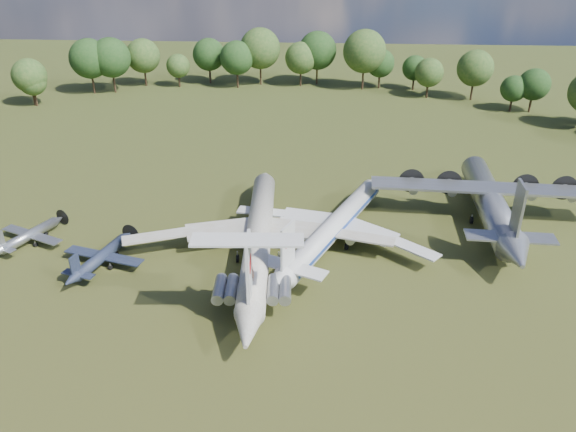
# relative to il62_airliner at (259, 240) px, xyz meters

# --- Properties ---
(ground) EXTENTS (300.00, 300.00, 0.00)m
(ground) POSITION_rel_il62_airliner_xyz_m (-3.58, 2.10, -2.28)
(ground) COLOR #213C14
(ground) RESTS_ON ground
(il62_airliner) EXTENTS (38.23, 48.40, 4.57)m
(il62_airliner) POSITION_rel_il62_airliner_xyz_m (0.00, 0.00, 0.00)
(il62_airliner) COLOR #B9B8B4
(il62_airliner) RESTS_ON ground
(tu104_jet) EXTENTS (43.04, 48.02, 3.94)m
(tu104_jet) POSITION_rel_il62_airliner_xyz_m (9.95, 3.91, -0.31)
(tu104_jet) COLOR #BEBEBE
(tu104_jet) RESTS_ON ground
(an12_transport) EXTENTS (36.67, 40.52, 5.09)m
(an12_transport) POSITION_rel_il62_airliner_xyz_m (32.80, 11.75, 0.26)
(an12_transport) COLOR gray
(an12_transport) RESTS_ON ground
(small_prop_west) EXTENTS (14.57, 17.33, 2.19)m
(small_prop_west) POSITION_rel_il62_airliner_xyz_m (-19.82, -4.05, -1.19)
(small_prop_west) COLOR black
(small_prop_west) RESTS_ON ground
(small_prop_northwest) EXTENTS (14.54, 16.48, 2.00)m
(small_prop_northwest) POSITION_rel_il62_airliner_xyz_m (-31.84, 1.01, -1.28)
(small_prop_northwest) COLOR #ACAFB5
(small_prop_northwest) RESTS_ON ground
(person_on_il62) EXTENTS (0.66, 0.44, 1.80)m
(person_on_il62) POSITION_rel_il62_airliner_xyz_m (0.68, -12.77, 3.18)
(person_on_il62) COLOR #906149
(person_on_il62) RESTS_ON il62_airliner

